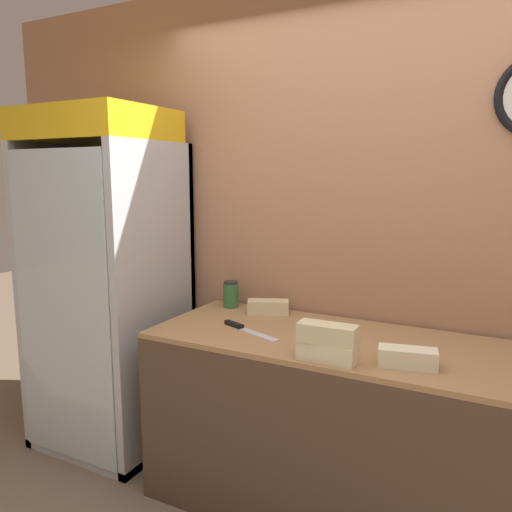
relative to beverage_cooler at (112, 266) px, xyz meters
name	(u,v)px	position (x,y,z in m)	size (l,w,h in m)	color
wall_back	(383,231)	(1.55, 0.35, 0.26)	(5.20, 0.09, 2.70)	#AD7A5B
prep_counter	(354,430)	(1.54, -0.06, -0.66)	(1.98, 0.73, 0.88)	#4C3828
beverage_cooler	(112,266)	(0.00, 0.00, 0.00)	(0.79, 0.70, 2.01)	#B2B7BC
sandwich_stack_bottom	(327,352)	(1.50, -0.35, -0.18)	(0.25, 0.10, 0.08)	beige
sandwich_stack_middle	(327,333)	(1.50, -0.35, -0.10)	(0.25, 0.10, 0.08)	beige
sandwich_flat_left	(268,307)	(0.97, 0.18, -0.18)	(0.24, 0.18, 0.08)	beige
sandwich_flat_right	(408,358)	(1.81, -0.26, -0.18)	(0.24, 0.14, 0.08)	beige
chefs_knife	(243,328)	(0.99, -0.14, -0.21)	(0.36, 0.16, 0.02)	silver
condiment_jar	(231,294)	(0.72, 0.20, -0.14)	(0.09, 0.09, 0.15)	#336B38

